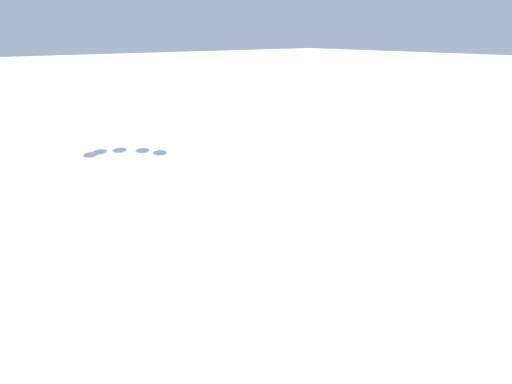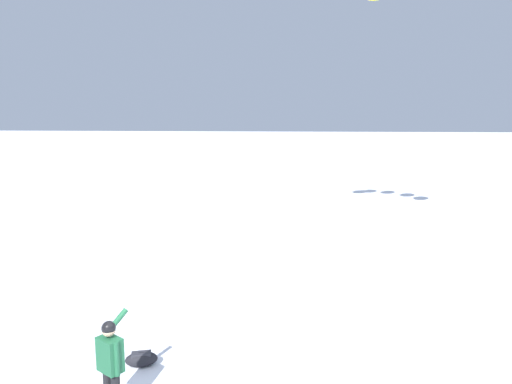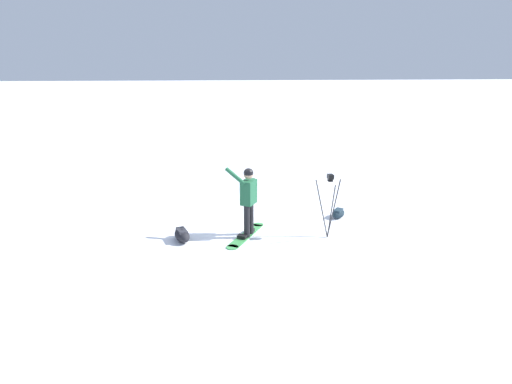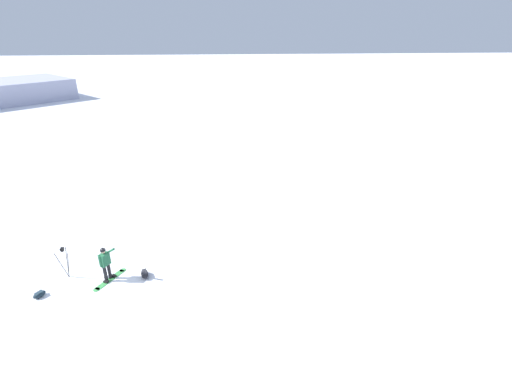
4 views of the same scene
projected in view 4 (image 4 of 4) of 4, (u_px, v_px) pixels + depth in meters
ground_plane at (103, 291)px, 15.11m from camera, size 300.00×300.00×0.00m
snowboarder at (105, 261)px, 15.41m from camera, size 0.75×0.48×1.65m
snowboard at (110, 279)px, 15.80m from camera, size 1.05×1.54×0.10m
gear_bag_large at (39, 294)px, 14.76m from camera, size 0.54×0.57×0.23m
camera_tripod at (64, 257)px, 15.56m from camera, size 0.60×0.54×1.50m
gear_bag_small at (145, 274)px, 15.96m from camera, size 0.47×0.68×0.29m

